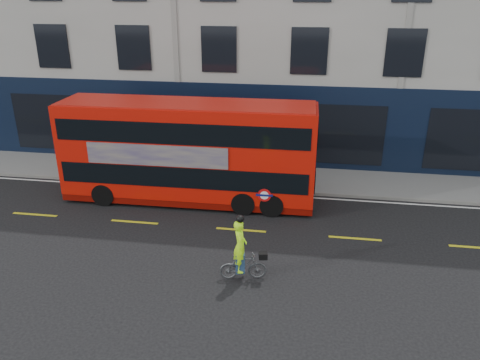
# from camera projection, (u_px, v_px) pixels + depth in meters

# --- Properties ---
(ground) EXTENTS (120.00, 120.00, 0.00)m
(ground) POSITION_uv_depth(u_px,v_px,m) (119.00, 242.00, 15.97)
(ground) COLOR black
(ground) RESTS_ON ground
(pavement) EXTENTS (60.00, 3.00, 0.12)m
(pavement) POSITION_uv_depth(u_px,v_px,m) (173.00, 172.00, 21.88)
(pavement) COLOR slate
(pavement) RESTS_ON ground
(kerb) EXTENTS (60.00, 0.12, 0.13)m
(kerb) POSITION_uv_depth(u_px,v_px,m) (163.00, 184.00, 20.51)
(kerb) COLOR slate
(kerb) RESTS_ON ground
(road_edge_line) EXTENTS (58.00, 0.10, 0.01)m
(road_edge_line) POSITION_uv_depth(u_px,v_px,m) (161.00, 188.00, 20.26)
(road_edge_line) COLOR silver
(road_edge_line) RESTS_ON ground
(lane_dashes) EXTENTS (58.00, 0.12, 0.01)m
(lane_dashes) POSITION_uv_depth(u_px,v_px,m) (135.00, 222.00, 17.34)
(lane_dashes) COLOR gold
(lane_dashes) RESTS_ON ground
(bus) EXTENTS (10.04, 2.40, 4.03)m
(bus) POSITION_uv_depth(u_px,v_px,m) (189.00, 152.00, 18.42)
(bus) COLOR red
(bus) RESTS_ON ground
(cyclist) EXTENTS (1.45, 0.68, 2.11)m
(cyclist) POSITION_uv_depth(u_px,v_px,m) (242.00, 257.00, 13.68)
(cyclist) COLOR #4C4F52
(cyclist) RESTS_ON ground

